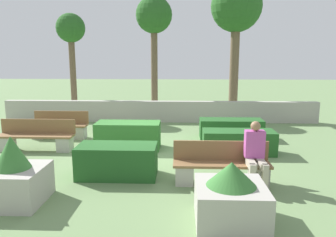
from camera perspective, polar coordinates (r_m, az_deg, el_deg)
ground_plane at (r=8.62m, az=-3.52°, el=-6.48°), size 60.00×60.00×0.00m
perimeter_wall at (r=12.99m, az=-1.48°, el=1.24°), size 12.36×0.30×0.83m
bench_front at (r=6.80m, az=9.27°, el=-8.47°), size 1.95×0.48×0.84m
bench_left_side at (r=9.73m, az=-22.00°, el=-3.24°), size 2.09×0.48×0.84m
bench_right_side at (r=10.93m, az=-18.33°, el=-1.60°), size 1.76×0.49×0.84m
person_seated_man at (r=6.66m, az=15.00°, el=-5.64°), size 0.38×0.64×1.30m
hedge_block_near_left at (r=7.15m, az=-8.81°, el=-7.29°), size 1.68×0.81×0.69m
hedge_block_near_right at (r=9.26m, az=-6.94°, el=-2.93°), size 1.78×0.82×0.75m
hedge_block_mid_left at (r=8.94m, az=12.19°, el=-4.02°), size 1.89×0.74×0.62m
hedge_block_mid_right at (r=10.55m, az=10.91°, el=-1.76°), size 1.96×0.75×0.61m
planter_corner_left at (r=6.42m, az=-25.27°, el=-9.24°), size 1.03×1.03×1.21m
planter_corner_right at (r=5.26m, az=10.85°, el=-13.25°), size 1.07×1.07×0.98m
tree_leftmost at (r=14.85m, az=-16.56°, el=13.98°), size 1.22×1.22×4.36m
tree_center_left at (r=14.76m, az=-2.46°, el=16.88°), size 1.57×1.57×5.11m
tree_center_right at (r=14.66m, az=11.80°, el=18.03°), size 2.13×2.13×5.69m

